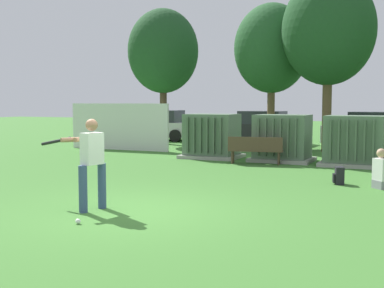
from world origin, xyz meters
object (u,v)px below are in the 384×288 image
object	(u,v)px
park_bench	(255,148)
backpack	(339,176)
parked_car_leftmost	(160,126)
parked_car_left_of_center	(260,128)
transformer_mid_east	(354,141)
transformer_mid_west	(282,139)
batter	(90,159)
sports_ball	(78,221)
transformer_west	(212,137)
parked_car_right_of_center	(372,131)
seated_spectator	(384,173)

from	to	relation	value
park_bench	backpack	xyz separation A→B (m)	(3.13, -3.04, -0.32)
parked_car_leftmost	parked_car_left_of_center	world-z (taller)	same
transformer_mid_east	park_bench	size ratio (longest dim) A/B	1.14
transformer_mid_west	batter	size ratio (longest dim) A/B	1.21
sports_ball	transformer_west	bearing A→B (deg)	99.88
backpack	sports_ball	bearing A→B (deg)	-119.05
batter	parked_car_left_of_center	world-z (taller)	batter
backpack	parked_car_right_of_center	xyz separation A→B (m)	(-0.22, 11.39, 0.54)
transformer_mid_west	batter	distance (m)	9.48
sports_ball	batter	bearing A→B (deg)	114.75
parked_car_left_of_center	seated_spectator	bearing A→B (deg)	-60.43
transformer_mid_east	park_bench	bearing A→B (deg)	-161.81
sports_ball	parked_car_right_of_center	world-z (taller)	parked_car_right_of_center
parked_car_leftmost	parked_car_right_of_center	xyz separation A→B (m)	(10.89, 0.09, 0.00)
backpack	parked_car_leftmost	world-z (taller)	parked_car_leftmost
transformer_west	park_bench	size ratio (longest dim) A/B	1.14
transformer_mid_west	transformer_mid_east	world-z (taller)	same
seated_spectator	parked_car_leftmost	bearing A→B (deg)	136.69
transformer_mid_east	batter	xyz separation A→B (m)	(-3.74, -9.11, 0.19)
transformer_mid_west	seated_spectator	distance (m)	5.78
transformer_mid_west	parked_car_leftmost	distance (m)	11.05
seated_spectator	backpack	bearing A→B (deg)	170.18
transformer_mid_west	transformer_mid_east	xyz separation A→B (m)	(2.44, -0.27, 0.00)
batter	sports_ball	bearing A→B (deg)	-65.25
backpack	seated_spectator	bearing A→B (deg)	-9.82
park_bench	backpack	bearing A→B (deg)	-44.16
backpack	parked_car_right_of_center	size ratio (longest dim) A/B	0.10
transformer_mid_west	transformer_mid_east	size ratio (longest dim) A/B	1.00
transformer_mid_west	backpack	xyz separation A→B (m)	(2.55, -4.31, -0.57)
transformer_mid_east	backpack	xyz separation A→B (m)	(0.12, -4.04, -0.57)
batter	parked_car_left_of_center	bearing A→B (deg)	95.65
park_bench	seated_spectator	xyz separation A→B (m)	(4.20, -3.23, -0.16)
transformer_west	transformer_mid_west	distance (m)	2.64
sports_ball	seated_spectator	world-z (taller)	seated_spectator
transformer_mid_east	parked_car_right_of_center	size ratio (longest dim) A/B	0.49
transformer_mid_east	parked_car_right_of_center	xyz separation A→B (m)	(-0.11, 7.35, -0.04)
transformer_mid_west	parked_car_leftmost	bearing A→B (deg)	140.75
transformer_mid_east	parked_car_right_of_center	world-z (taller)	same
transformer_mid_west	transformer_west	bearing A→B (deg)	-179.81
park_bench	parked_car_left_of_center	size ratio (longest dim) A/B	0.43
backpack	parked_car_right_of_center	distance (m)	11.40
parked_car_right_of_center	transformer_mid_east	bearing A→B (deg)	-89.17
batter	parked_car_right_of_center	world-z (taller)	batter
parked_car_left_of_center	parked_car_right_of_center	size ratio (longest dim) A/B	0.99
transformer_mid_west	batter	world-z (taller)	batter
seated_spectator	parked_car_right_of_center	distance (m)	11.65
batter	parked_car_right_of_center	xyz separation A→B (m)	(3.63, 16.47, -0.22)
parked_car_leftmost	parked_car_left_of_center	distance (m)	5.64
transformer_west	park_bench	distance (m)	2.42
seated_spectator	parked_car_right_of_center	world-z (taller)	parked_car_right_of_center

